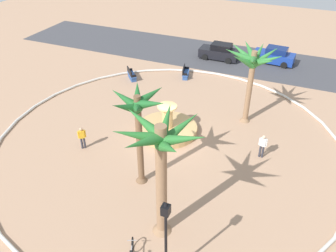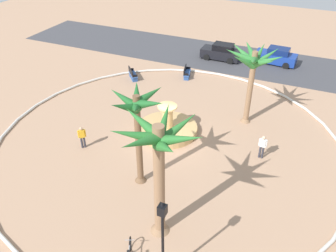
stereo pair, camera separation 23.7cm
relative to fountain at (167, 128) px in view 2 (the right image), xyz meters
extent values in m
plane|color=tan|center=(0.51, -1.00, -0.31)|extent=(80.00, 80.00, 0.00)
torus|color=silver|center=(0.51, -1.00, -0.21)|extent=(23.47, 23.47, 0.20)
cube|color=#424247|center=(0.51, 15.14, -0.29)|extent=(48.00, 8.00, 0.03)
cylinder|color=tan|center=(0.00, 0.00, -0.08)|extent=(4.28, 4.28, 0.45)
cylinder|color=teal|center=(0.00, 0.00, -0.12)|extent=(3.76, 3.76, 0.34)
cylinder|color=tan|center=(0.00, 0.00, 0.93)|extent=(0.77, 0.77, 1.58)
cylinder|color=#E0B370|center=(0.00, 0.00, 1.78)|extent=(1.37, 1.37, 0.12)
cylinder|color=#8E6B4C|center=(3.25, -8.21, 2.84)|extent=(0.52, 0.52, 6.30)
cone|color=#8E6B4C|center=(3.25, -8.21, -0.06)|extent=(0.99, 0.99, 0.50)
cone|color=#28702D|center=(4.21, -8.22, 5.62)|extent=(2.13, 0.58, 1.26)
cone|color=#28702D|center=(3.79, -7.44, 5.56)|extent=(1.66, 2.05, 1.37)
cone|color=#28702D|center=(3.08, -7.29, 5.58)|extent=(0.94, 2.18, 1.35)
cone|color=#28702D|center=(2.31, -7.87, 5.73)|extent=(2.20, 1.27, 1.06)
cone|color=#28702D|center=(2.44, -8.76, 5.67)|extent=(2.08, 1.66, 1.17)
cone|color=#28702D|center=(2.93, -9.15, 5.70)|extent=(1.22, 2.21, 1.12)
cone|color=#28702D|center=(3.88, -8.89, 5.52)|extent=(1.83, 1.91, 1.44)
cylinder|color=#8E6B4C|center=(4.80, 3.64, 2.44)|extent=(0.40, 0.40, 5.51)
cone|color=#8E6B4C|center=(4.80, 3.64, -0.06)|extent=(0.75, 0.75, 0.50)
cone|color=#337F38|center=(5.71, 3.56, 4.74)|extent=(2.13, 0.74, 1.42)
cone|color=#337F38|center=(5.46, 4.25, 4.70)|extent=(1.90, 1.81, 1.48)
cone|color=#337F38|center=(4.93, 4.54, 4.72)|extent=(0.86, 2.14, 1.45)
cone|color=#337F38|center=(4.29, 4.50, 4.93)|extent=(1.57, 2.11, 1.07)
cone|color=#337F38|center=(3.95, 4.05, 4.80)|extent=(2.14, 1.41, 1.32)
cone|color=#337F38|center=(3.86, 3.44, 4.84)|extent=(2.19, 1.00, 1.24)
cone|color=#337F38|center=(4.25, 2.93, 4.70)|extent=(1.70, 1.98, 1.48)
cone|color=#337F38|center=(4.92, 2.67, 4.90)|extent=(0.83, 2.18, 1.13)
cone|color=#337F38|center=(5.49, 3.01, 4.78)|extent=(1.93, 1.83, 1.35)
cylinder|color=brown|center=(0.64, -5.33, 2.54)|extent=(0.37, 0.37, 5.70)
cone|color=brown|center=(0.64, -5.33, -0.06)|extent=(0.70, 0.70, 0.50)
cone|color=#1E6028|center=(1.43, -5.40, 5.14)|extent=(1.79, 0.71, 1.04)
cone|color=#1E6028|center=(1.03, -4.64, 5.17)|extent=(1.34, 1.80, 0.98)
cone|color=#1E6028|center=(0.29, -4.64, 5.11)|extent=(1.29, 1.81, 1.09)
cone|color=#1E6028|center=(-0.11, -5.29, 5.05)|extent=(1.77, 0.65, 1.19)
cone|color=#1E6028|center=(0.32, -6.00, 5.01)|extent=(1.27, 1.80, 1.26)
cone|color=#1E6028|center=(0.98, -6.01, 5.06)|extent=(1.28, 1.81, 1.19)
cube|color=#335BA8|center=(-2.01, 9.04, 0.14)|extent=(0.87, 1.67, 0.12)
cube|color=black|center=(-2.21, 8.99, 0.44)|extent=(0.47, 1.57, 0.50)
cube|color=#2B4E8F|center=(-2.01, 9.04, -0.11)|extent=(0.80, 1.54, 0.39)
cube|color=black|center=(-2.19, 9.77, 0.28)|extent=(0.46, 0.19, 0.24)
cube|color=black|center=(-1.83, 8.31, 0.28)|extent=(0.46, 0.19, 0.24)
cube|color=#335BA8|center=(-6.44, 6.72, 0.14)|extent=(1.44, 1.52, 0.12)
cube|color=black|center=(-6.60, 6.58, 0.44)|extent=(1.13, 1.24, 0.50)
cube|color=#2B4E8F|center=(-6.44, 6.72, -0.11)|extent=(1.33, 1.40, 0.39)
cube|color=black|center=(-6.94, 7.27, 0.28)|extent=(0.39, 0.36, 0.24)
cube|color=black|center=(-5.94, 6.16, 0.28)|extent=(0.39, 0.36, 0.24)
cylinder|color=black|center=(4.47, -10.50, 1.69)|extent=(0.12, 0.12, 4.00)
cube|color=black|center=(4.47, -10.50, 3.91)|extent=(0.32, 0.32, 0.44)
sphere|color=#F2EDCC|center=(4.47, -10.50, 3.91)|extent=(0.22, 0.22, 0.22)
cone|color=black|center=(4.47, -10.50, 4.19)|extent=(0.20, 0.20, 0.18)
torus|color=black|center=(2.44, -9.83, 0.05)|extent=(0.35, 0.68, 0.72)
cylinder|color=#99999E|center=(2.65, -10.28, 0.28)|extent=(0.44, 0.88, 0.05)
cube|color=black|center=(2.80, -10.60, 0.60)|extent=(0.17, 0.22, 0.06)
cylinder|color=#99999E|center=(2.46, -9.87, 0.42)|extent=(0.41, 0.21, 0.03)
cylinder|color=#33333D|center=(6.80, -0.28, 0.13)|extent=(0.14, 0.14, 0.89)
cylinder|color=#33333D|center=(6.62, -0.27, 0.13)|extent=(0.14, 0.14, 0.89)
cube|color=white|center=(6.71, -0.27, 0.86)|extent=(0.35, 0.21, 0.56)
sphere|color=beige|center=(6.71, -0.27, 1.26)|extent=(0.22, 0.22, 0.22)
cylinder|color=white|center=(6.93, -0.28, 0.86)|extent=(0.09, 0.09, 0.53)
cylinder|color=white|center=(6.49, -0.26, 0.86)|extent=(0.09, 0.09, 0.53)
cylinder|color=#33333D|center=(-4.45, -4.05, 0.11)|extent=(0.14, 0.14, 0.84)
cylinder|color=#33333D|center=(-4.32, -3.93, 0.11)|extent=(0.14, 0.14, 0.84)
cube|color=yellow|center=(-4.38, -3.99, 0.81)|extent=(0.39, 0.38, 0.56)
sphere|color=tan|center=(-4.38, -3.99, 1.21)|extent=(0.22, 0.22, 0.22)
cylinder|color=yellow|center=(-4.54, -4.13, 0.81)|extent=(0.09, 0.09, 0.53)
cylinder|color=yellow|center=(-4.22, -3.84, 0.81)|extent=(0.09, 0.09, 0.53)
cube|color=black|center=(-0.39, 14.47, 0.33)|extent=(4.01, 1.72, 0.90)
cube|color=black|center=(-0.19, 14.47, 1.06)|extent=(2.01, 1.45, 0.60)
cube|color=#333D47|center=(-1.09, 14.47, 0.98)|extent=(0.30, 1.36, 0.51)
cylinder|color=black|center=(-1.64, 13.63, 0.01)|extent=(0.64, 0.22, 0.64)
cylinder|color=black|center=(-1.63, 15.33, 0.01)|extent=(0.64, 0.22, 0.64)
cylinder|color=black|center=(0.84, 13.62, 0.01)|extent=(0.64, 0.22, 0.64)
cylinder|color=black|center=(0.85, 15.32, 0.01)|extent=(0.64, 0.22, 0.64)
cube|color=navy|center=(4.96, 15.62, 0.33)|extent=(4.10, 1.94, 0.90)
cube|color=navy|center=(5.16, 15.60, 1.06)|extent=(2.08, 1.56, 0.60)
cube|color=#333D47|center=(4.26, 15.66, 0.98)|extent=(0.37, 1.38, 0.51)
cylinder|color=black|center=(3.67, 14.84, 0.01)|extent=(0.65, 0.26, 0.64)
cylinder|color=black|center=(3.78, 16.54, 0.01)|extent=(0.65, 0.26, 0.64)
cylinder|color=black|center=(6.15, 14.69, 0.01)|extent=(0.65, 0.26, 0.64)
cylinder|color=black|center=(6.25, 16.39, 0.01)|extent=(0.65, 0.26, 0.64)
camera|label=1|loc=(8.15, -18.87, 13.72)|focal=37.04mm
camera|label=2|loc=(8.36, -18.78, 13.72)|focal=37.04mm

